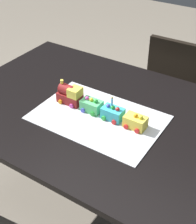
% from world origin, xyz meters
% --- Properties ---
extents(ground_plane, '(8.00, 8.00, 0.00)m').
position_xyz_m(ground_plane, '(0.00, 0.00, 0.00)').
color(ground_plane, gray).
extents(dining_table, '(1.40, 1.00, 0.74)m').
position_xyz_m(dining_table, '(0.00, 0.00, 0.63)').
color(dining_table, black).
rests_on(dining_table, ground).
extents(chair, '(0.41, 0.41, 0.86)m').
position_xyz_m(chair, '(0.17, 0.83, 0.47)').
color(chair, black).
rests_on(chair, ground).
extents(cake_board, '(0.60, 0.40, 0.00)m').
position_xyz_m(cake_board, '(0.07, -0.06, 0.74)').
color(cake_board, silver).
rests_on(cake_board, dining_table).
extents(cake_locomotive, '(0.14, 0.08, 0.12)m').
position_xyz_m(cake_locomotive, '(-0.11, -0.03, 0.79)').
color(cake_locomotive, maroon).
rests_on(cake_locomotive, cake_board).
extents(cake_car_caboose_mint_green, '(0.10, 0.08, 0.07)m').
position_xyz_m(cake_car_caboose_mint_green, '(0.02, -0.03, 0.77)').
color(cake_car_caboose_mint_green, '#59CC7A').
rests_on(cake_car_caboose_mint_green, cake_board).
extents(cake_car_flatbed_turquoise, '(0.10, 0.08, 0.07)m').
position_xyz_m(cake_car_flatbed_turquoise, '(0.14, -0.03, 0.77)').
color(cake_car_flatbed_turquoise, '#38B7C6').
rests_on(cake_car_flatbed_turquoise, cake_board).
extents(cake_car_hopper_lemon, '(0.10, 0.08, 0.07)m').
position_xyz_m(cake_car_hopper_lemon, '(0.25, -0.03, 0.77)').
color(cake_car_hopper_lemon, '#F4E04C').
rests_on(cake_car_hopper_lemon, cake_board).
extents(birthday_candle, '(0.01, 0.01, 0.05)m').
position_xyz_m(birthday_candle, '(0.13, -0.03, 0.84)').
color(birthday_candle, '#4CA5E5').
rests_on(birthday_candle, cake_car_flatbed_turquoise).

